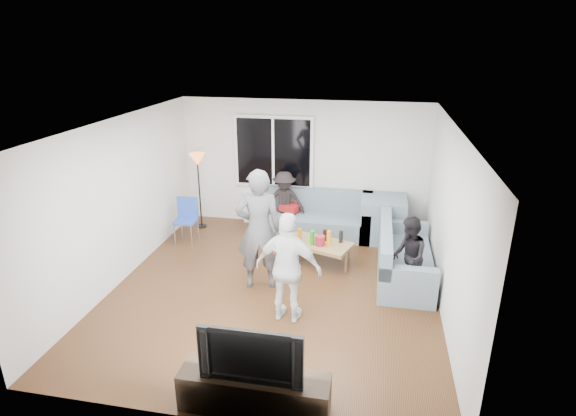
% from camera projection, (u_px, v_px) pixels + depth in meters
% --- Properties ---
extents(floor, '(5.00, 5.50, 0.04)m').
position_uv_depth(floor, '(275.00, 290.00, 7.33)').
color(floor, '#56351C').
rests_on(floor, ground).
extents(ceiling, '(5.00, 5.50, 0.04)m').
position_uv_depth(ceiling, '(273.00, 123.00, 6.40)').
color(ceiling, white).
rests_on(ceiling, ground).
extents(wall_back, '(5.00, 0.04, 2.60)m').
position_uv_depth(wall_back, '(303.00, 164.00, 9.41)').
color(wall_back, silver).
rests_on(wall_back, ground).
extents(wall_front, '(5.00, 0.04, 2.60)m').
position_uv_depth(wall_front, '(209.00, 316.00, 4.32)').
color(wall_front, silver).
rests_on(wall_front, ground).
extents(wall_left, '(0.04, 5.50, 2.60)m').
position_uv_depth(wall_left, '(119.00, 201.00, 7.32)').
color(wall_left, silver).
rests_on(wall_left, ground).
extents(wall_right, '(0.04, 5.50, 2.60)m').
position_uv_depth(wall_right, '(451.00, 224.00, 6.42)').
color(wall_right, silver).
rests_on(wall_right, ground).
extents(window_frame, '(1.62, 0.06, 1.47)m').
position_uv_depth(window_frame, '(274.00, 152.00, 9.36)').
color(window_frame, white).
rests_on(window_frame, wall_back).
extents(window_glass, '(1.50, 0.02, 1.35)m').
position_uv_depth(window_glass, '(273.00, 152.00, 9.32)').
color(window_glass, black).
rests_on(window_glass, window_frame).
extents(window_mullion, '(0.05, 0.03, 1.35)m').
position_uv_depth(window_mullion, '(273.00, 152.00, 9.31)').
color(window_mullion, white).
rests_on(window_mullion, window_frame).
extents(radiator, '(1.30, 0.12, 0.62)m').
position_uv_depth(radiator, '(274.00, 210.00, 9.76)').
color(radiator, silver).
rests_on(radiator, floor).
extents(potted_plant, '(0.26, 0.24, 0.40)m').
position_uv_depth(potted_plant, '(286.00, 188.00, 9.51)').
color(potted_plant, '#306126').
rests_on(potted_plant, radiator).
extents(vase, '(0.20, 0.20, 0.17)m').
position_uv_depth(vase, '(262.00, 192.00, 9.64)').
color(vase, silver).
rests_on(vase, radiator).
extents(sofa_back_section, '(2.30, 0.85, 0.85)m').
position_uv_depth(sofa_back_section, '(313.00, 214.00, 9.21)').
color(sofa_back_section, slate).
rests_on(sofa_back_section, floor).
extents(sofa_right_section, '(2.00, 0.85, 0.85)m').
position_uv_depth(sofa_right_section, '(406.00, 253.00, 7.55)').
color(sofa_right_section, slate).
rests_on(sofa_right_section, floor).
extents(sofa_corner, '(0.85, 0.85, 0.85)m').
position_uv_depth(sofa_corner, '(383.00, 219.00, 8.97)').
color(sofa_corner, slate).
rests_on(sofa_corner, floor).
extents(cushion_yellow, '(0.47, 0.44, 0.14)m').
position_uv_depth(cushion_yellow, '(264.00, 207.00, 9.34)').
color(cushion_yellow, gold).
rests_on(cushion_yellow, sofa_back_section).
extents(cushion_red, '(0.44, 0.41, 0.13)m').
position_uv_depth(cushion_red, '(290.00, 207.00, 9.32)').
color(cushion_red, maroon).
rests_on(cushion_red, sofa_back_section).
extents(coffee_table, '(1.23, 0.92, 0.40)m').
position_uv_depth(coffee_table, '(318.00, 253.00, 8.07)').
color(coffee_table, olive).
rests_on(coffee_table, floor).
extents(pitcher, '(0.17, 0.17, 0.17)m').
position_uv_depth(pitcher, '(320.00, 241.00, 7.87)').
color(pitcher, maroon).
rests_on(pitcher, coffee_table).
extents(side_chair, '(0.44, 0.44, 0.86)m').
position_uv_depth(side_chair, '(186.00, 221.00, 8.83)').
color(side_chair, '#284CB1').
rests_on(side_chair, floor).
extents(floor_lamp, '(0.32, 0.32, 1.56)m').
position_uv_depth(floor_lamp, '(199.00, 191.00, 9.42)').
color(floor_lamp, orange).
rests_on(floor_lamp, floor).
extents(player_left, '(0.79, 0.61, 1.93)m').
position_uv_depth(player_left, '(259.00, 230.00, 7.08)').
color(player_left, '#4A494E').
rests_on(player_left, floor).
extents(player_right, '(0.97, 0.50, 1.59)m').
position_uv_depth(player_right, '(288.00, 268.00, 6.28)').
color(player_right, silver).
rests_on(player_right, floor).
extents(spectator_right, '(0.55, 0.67, 1.25)m').
position_uv_depth(spectator_right, '(408.00, 257.00, 6.96)').
color(spectator_right, black).
rests_on(spectator_right, floor).
extents(spectator_back, '(0.87, 0.57, 1.26)m').
position_uv_depth(spectator_back, '(284.00, 202.00, 9.27)').
color(spectator_back, black).
rests_on(spectator_back, floor).
extents(tv_console, '(1.60, 0.40, 0.44)m').
position_uv_depth(tv_console, '(254.00, 392.00, 4.88)').
color(tv_console, '#302318').
rests_on(tv_console, floor).
extents(television, '(1.08, 0.14, 0.62)m').
position_uv_depth(television, '(253.00, 351.00, 4.70)').
color(television, black).
rests_on(television, tv_console).
extents(bottle_c, '(0.07, 0.07, 0.21)m').
position_uv_depth(bottle_c, '(325.00, 235.00, 8.04)').
color(bottle_c, black).
rests_on(bottle_c, coffee_table).
extents(bottle_b, '(0.08, 0.08, 0.25)m').
position_uv_depth(bottle_b, '(312.00, 238.00, 7.87)').
color(bottle_b, '#1E8F1A').
rests_on(bottle_b, coffee_table).
extents(bottle_d, '(0.07, 0.07, 0.27)m').
position_uv_depth(bottle_d, '(329.00, 238.00, 7.83)').
color(bottle_d, orange).
rests_on(bottle_d, coffee_table).
extents(bottle_a, '(0.07, 0.07, 0.20)m').
position_uv_depth(bottle_a, '(300.00, 234.00, 8.08)').
color(bottle_a, '#BA730A').
rests_on(bottle_a, coffee_table).
extents(bottle_e, '(0.07, 0.07, 0.22)m').
position_uv_depth(bottle_e, '(341.00, 237.00, 7.96)').
color(bottle_e, black).
rests_on(bottle_e, coffee_table).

